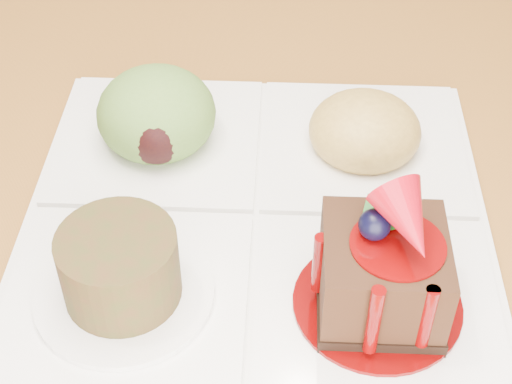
{
  "coord_description": "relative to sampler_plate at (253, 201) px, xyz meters",
  "views": [
    {
      "loc": [
        0.14,
        -0.85,
        1.11
      ],
      "look_at": [
        0.17,
        -0.51,
        0.79
      ],
      "focal_mm": 55.0,
      "sensor_mm": 36.0,
      "label": 1
    }
  ],
  "objects": [
    {
      "name": "sampler_plate",
      "position": [
        0.0,
        0.0,
        0.0
      ],
      "size": [
        0.33,
        0.33,
        0.11
      ],
      "rotation": [
        0.0,
        0.0,
        -0.13
      ],
      "color": "white",
      "rests_on": "dining_table"
    },
    {
      "name": "ground",
      "position": [
        -0.17,
        0.5,
        -0.77
      ],
      "size": [
        6.0,
        6.0,
        0.0
      ],
      "primitive_type": "plane",
      "color": "#553218"
    }
  ]
}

